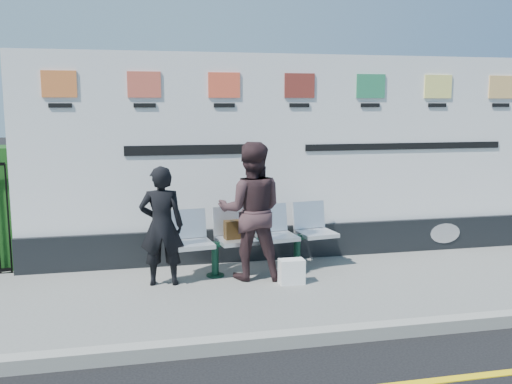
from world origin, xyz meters
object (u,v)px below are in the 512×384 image
billboard (297,171)px  bench (257,254)px  woman_left (162,226)px  woman_right (251,211)px

billboard → bench: bearing=-138.7°
woman_left → woman_right: bearing=-171.9°
bench → woman_left: (-1.30, -0.28, 0.52)m
bench → woman_right: bearing=-126.6°
billboard → woman_right: size_ratio=4.42×
bench → woman_left: 1.43m
billboard → bench: (-0.76, -0.66, -1.05)m
bench → woman_right: 0.72m
woman_right → woman_left: bearing=13.5°
woman_left → woman_right: 1.18m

